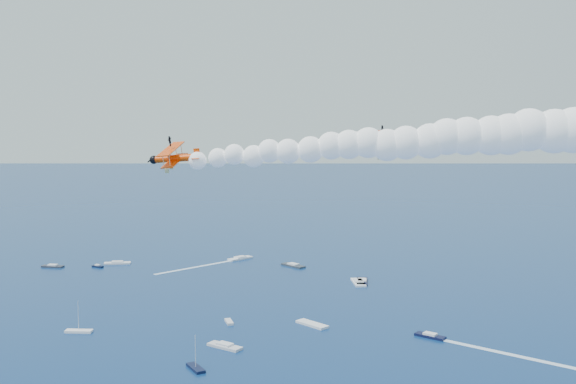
# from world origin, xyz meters

# --- Properties ---
(biplane_lead) EXTENTS (8.72, 10.17, 7.52)m
(biplane_lead) POSITION_xyz_m (13.64, 19.41, 55.74)
(biplane_lead) COLOR #F82505
(biplane_trail) EXTENTS (7.76, 9.23, 7.01)m
(biplane_trail) POSITION_xyz_m (-15.80, 3.42, 54.43)
(biplane_trail) COLOR #FF4405
(smoke_trail_trail) EXTENTS (69.37, 9.84, 12.09)m
(smoke_trail_trail) POSITION_xyz_m (18.39, 2.64, 57.07)
(smoke_trail_trail) COLOR white
(spectator_boats) EXTENTS (231.09, 187.32, 0.70)m
(spectator_boats) POSITION_xyz_m (-5.46, 113.53, 0.35)
(spectator_boats) COLOR #303641
(spectator_boats) RESTS_ON ground
(boat_wakes) EXTENTS (160.89, 191.80, 0.04)m
(boat_wakes) POSITION_xyz_m (-32.70, 95.08, 0.03)
(boat_wakes) COLOR white
(boat_wakes) RESTS_ON ground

